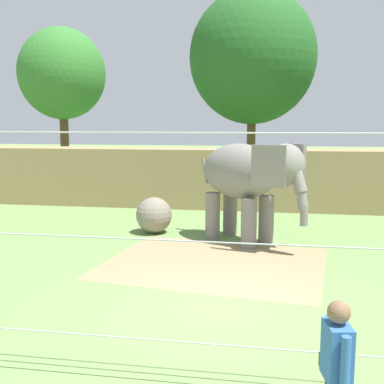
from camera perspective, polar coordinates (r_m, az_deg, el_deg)
name	(u,v)px	position (r m, az deg, el deg)	size (l,w,h in m)	color
ground_plane	(218,309)	(8.75, 3.16, -13.92)	(120.00, 120.00, 0.00)	#6B8E4C
dirt_patch	(214,263)	(11.37, 2.74, -8.57)	(5.06, 4.12, 0.01)	#937F5B
embankment_wall	(247,179)	(18.53, 6.68, 1.62)	(36.00, 1.80, 2.30)	#997F56
elephant	(247,176)	(12.99, 6.73, 1.88)	(3.30, 2.96, 2.80)	gray
enrichment_ball	(154,215)	(14.31, -4.63, -2.80)	(1.09, 1.09, 1.09)	gray
cable_fence	(196,260)	(5.76, 0.46, -8.21)	(8.57, 0.26, 3.34)	brown
zookeeper	(336,375)	(5.03, 17.02, -20.41)	(0.28, 0.58, 1.67)	#232328
tree_behind_wall	(253,58)	(24.58, 7.35, 15.84)	(6.30, 6.30, 9.85)	brown
tree_right_of_centre	(62,74)	(25.50, -15.45, 13.57)	(4.38, 4.38, 8.08)	brown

